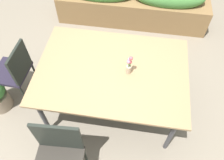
# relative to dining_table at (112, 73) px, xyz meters

# --- Properties ---
(ground_plane) EXTENTS (12.00, 12.00, 0.00)m
(ground_plane) POSITION_rel_dining_table_xyz_m (-0.04, 0.03, -0.72)
(ground_plane) COLOR #756B5B
(dining_table) EXTENTS (1.68, 1.19, 0.77)m
(dining_table) POSITION_rel_dining_table_xyz_m (0.00, 0.00, 0.00)
(dining_table) COLOR #8C704C
(dining_table) RESTS_ON ground
(chair_near_left) EXTENTS (0.51, 0.51, 0.93)m
(chair_near_left) POSITION_rel_dining_table_xyz_m (-0.38, -0.96, -0.20)
(chair_near_left) COLOR #292520
(chair_near_left) RESTS_ON ground
(chair_end_left) EXTENTS (0.43, 0.43, 0.91)m
(chair_end_left) POSITION_rel_dining_table_xyz_m (-1.22, -0.00, -0.18)
(chair_end_left) COLOR #211C2C
(chair_end_left) RESTS_ON ground
(flower_vase) EXTENTS (0.06, 0.06, 0.26)m
(flower_vase) POSITION_rel_dining_table_xyz_m (0.19, -0.01, 0.18)
(flower_vase) COLOR tan
(flower_vase) RESTS_ON dining_table
(planter_box) EXTENTS (2.55, 0.47, 0.80)m
(planter_box) POSITION_rel_dining_table_xyz_m (0.08, 1.76, -0.34)
(planter_box) COLOR brown
(planter_box) RESTS_ON ground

